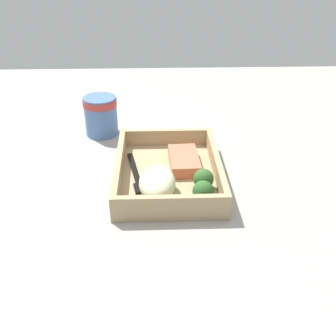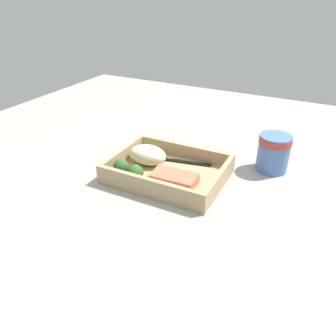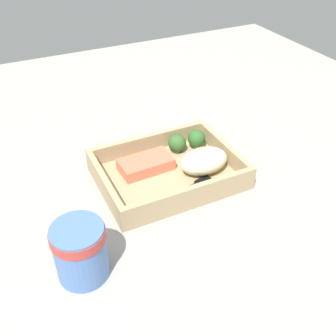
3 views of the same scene
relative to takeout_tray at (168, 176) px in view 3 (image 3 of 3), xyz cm
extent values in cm
cube|color=gray|center=(0.00, 0.00, -1.60)|extent=(160.00, 160.00, 2.00)
cube|color=tan|center=(0.00, 0.00, 0.00)|extent=(28.17, 21.08, 1.20)
cube|color=tan|center=(0.00, -9.94, 2.50)|extent=(28.17, 1.20, 3.79)
cube|color=tan|center=(0.00, 9.94, 2.50)|extent=(28.17, 1.20, 3.79)
cube|color=tan|center=(-13.48, 0.00, 2.50)|extent=(1.20, 18.68, 3.79)
cube|color=tan|center=(13.48, 0.00, 2.50)|extent=(1.20, 18.68, 3.79)
cube|color=#E76B4F|center=(-3.43, 3.51, 1.82)|extent=(11.13, 6.41, 2.45)
ellipsoid|color=beige|center=(7.12, -2.26, 3.13)|extent=(10.26, 6.87, 5.05)
cylinder|color=#78A14F|center=(9.99, 6.03, 1.27)|extent=(1.48, 1.48, 1.35)
sphere|color=#2C5B26|center=(9.99, 6.03, 3.02)|extent=(3.90, 3.90, 3.90)
cylinder|color=#78A555|center=(5.45, 6.62, 1.14)|extent=(1.51, 1.51, 1.08)
sphere|color=#325C28|center=(5.45, 6.62, 2.77)|extent=(3.97, 3.97, 3.97)
cube|color=black|center=(-2.42, -7.11, 0.82)|extent=(12.39, 3.41, 0.44)
cube|color=black|center=(5.34, -5.63, 0.82)|extent=(3.75, 2.80, 0.44)
cylinder|color=#4A6EAD|center=(-22.47, -15.95, 4.26)|extent=(8.07, 8.07, 9.71)
cylinder|color=#B23833|center=(-22.47, -15.95, 7.84)|extent=(8.31, 8.31, 1.75)
camera|label=1|loc=(68.84, -2.36, 42.75)|focal=42.00mm
camera|label=2|loc=(-32.38, 63.59, 42.61)|focal=35.00mm
camera|label=3|loc=(-28.07, -57.84, 49.98)|focal=42.00mm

